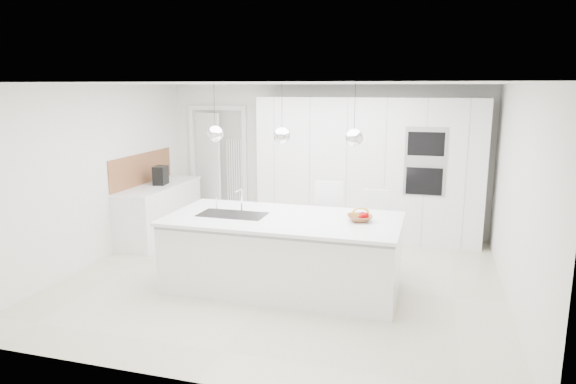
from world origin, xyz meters
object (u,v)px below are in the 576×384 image
(fruit_bowl, at_px, (360,218))
(bar_stool_left, at_px, (326,228))
(espresso_machine, at_px, (161,175))
(bar_stool_right, at_px, (374,232))
(island_base, at_px, (282,255))

(fruit_bowl, bearing_deg, bar_stool_left, 129.34)
(espresso_machine, relative_size, bar_stool_left, 0.25)
(fruit_bowl, height_order, bar_stool_right, bar_stool_right)
(island_base, bearing_deg, espresso_machine, 148.56)
(bar_stool_left, height_order, bar_stool_right, bar_stool_left)
(island_base, xyz_separation_m, bar_stool_left, (0.38, 0.79, 0.17))
(bar_stool_left, bearing_deg, island_base, -120.49)
(island_base, bearing_deg, bar_stool_left, 64.13)
(espresso_machine, height_order, bar_stool_left, espresso_machine)
(island_base, relative_size, espresso_machine, 9.29)
(island_base, distance_m, espresso_machine, 3.03)
(bar_stool_left, relative_size, bar_stool_right, 1.11)
(island_base, bearing_deg, fruit_bowl, 7.61)
(island_base, height_order, bar_stool_left, bar_stool_left)
(bar_stool_left, distance_m, bar_stool_right, 0.65)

